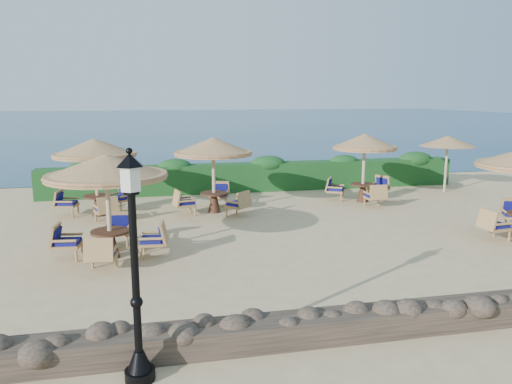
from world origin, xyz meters
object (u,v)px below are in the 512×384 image
Objects in this scene: extra_parasol at (448,141)px; cafe_set_4 at (364,155)px; cafe_set_0 at (107,185)px; cafe_set_2 at (95,161)px; cafe_set_3 at (213,159)px; lamp_post at (135,279)px.

cafe_set_4 is (-4.28, -1.14, -0.35)m from extra_parasol.
cafe_set_0 is 1.09× the size of cafe_set_4.
cafe_set_3 is at bearing -4.87° from cafe_set_2.
lamp_post is 13.69m from cafe_set_4.
cafe_set_3 and cafe_set_4 have the same top height.
cafe_set_0 is 1.07× the size of cafe_set_2.
cafe_set_2 and cafe_set_4 have the same top height.
extra_parasol is 14.72m from cafe_set_0.
cafe_set_2 is (-0.73, 4.77, 0.03)m from cafe_set_0.
cafe_set_4 is at bearing 1.22° from cafe_set_2.
cafe_set_3 is 5.90m from cafe_set_4.
lamp_post is at bearing -82.40° from cafe_set_0.
cafe_set_0 is at bearing -151.31° from cafe_set_4.
cafe_set_4 reaches higher than extra_parasol.
cafe_set_2 is at bearing 98.66° from cafe_set_0.
lamp_post is 5.94m from cafe_set_0.
cafe_set_4 is at bearing -165.09° from extra_parasol.
lamp_post is 1.17× the size of cafe_set_2.
cafe_set_4 is (8.32, 10.86, 0.27)m from lamp_post.
cafe_set_3 is (-10.15, -1.69, -0.27)m from extra_parasol.
extra_parasol is 4.44m from cafe_set_4.
cafe_set_4 is (9.83, 0.21, -0.09)m from cafe_set_2.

